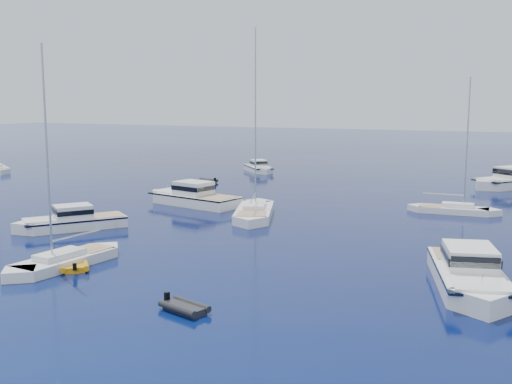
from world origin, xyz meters
TOP-DOWN VIEW (x-y plane):
  - ground at (0.00, 0.00)m, footprint 400.00×400.00m
  - motor_cruiser_right at (23.63, 8.69)m, footprint 6.73×12.46m
  - motor_cruiser_left at (-8.82, 11.64)m, footprint 8.42×9.83m
  - motor_cruiser_centre at (-5.88, 26.54)m, footprint 12.57×6.19m
  - motor_cruiser_distant at (23.71, 54.59)m, footprint 10.60×12.50m
  - motor_cruiser_horizon at (-12.18, 56.74)m, footprint 7.91×8.42m
  - sailboat_fore at (-1.03, 2.39)m, footprint 3.71×10.32m
  - sailboat_mid_r at (2.86, 23.37)m, footprint 7.33×12.68m
  - sailboat_centre at (19.61, 33.18)m, footprint 9.32×2.92m
  - tender_yellow at (-0.39, 2.52)m, footprint 4.27×4.36m
  - tender_grey_near at (10.76, -1.78)m, footprint 3.12×2.35m
  - tender_grey_far at (-13.39, 42.48)m, footprint 3.64×2.51m

SIDE VIEW (x-z plane):
  - ground at x=0.00m, z-range 0.00..0.00m
  - motor_cruiser_right at x=23.63m, z-range -1.56..1.56m
  - motor_cruiser_left at x=-8.82m, z-range -1.31..1.31m
  - motor_cruiser_centre at x=-5.88m, z-range -1.58..1.58m
  - motor_cruiser_distant at x=23.71m, z-range -1.66..1.66m
  - motor_cruiser_horizon at x=-12.18m, z-range -1.16..1.16m
  - sailboat_fore at x=-1.03m, z-range -7.42..7.42m
  - sailboat_mid_r at x=2.86m, z-range -9.07..9.07m
  - sailboat_centre at x=19.61m, z-range -6.76..6.76m
  - tender_yellow at x=-0.39m, z-range -0.47..0.47m
  - tender_grey_near at x=10.76m, z-range -0.47..0.47m
  - tender_grey_far at x=-13.39m, z-range -0.47..0.47m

